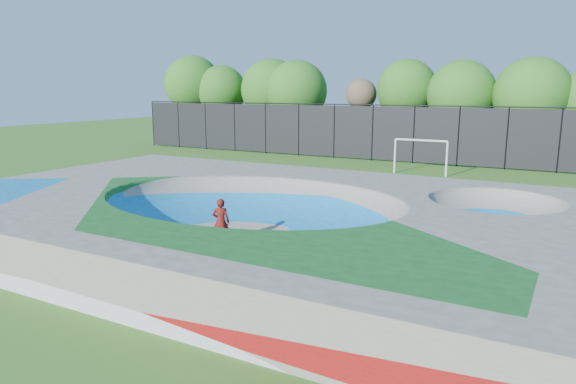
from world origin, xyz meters
name	(u,v)px	position (x,y,z in m)	size (l,w,h in m)	color
ground	(250,238)	(0.00, 0.00, 0.00)	(120.00, 120.00, 0.00)	#315F1A
skate_deck	(250,217)	(0.00, 0.00, 0.75)	(22.00, 14.00, 1.50)	gray
skater	(221,222)	(-0.42, -1.10, 0.79)	(0.57, 0.38, 1.58)	#B51A0E
skateboard	(221,244)	(-0.42, -1.10, 0.03)	(0.78, 0.22, 0.05)	black
soccer_goal	(421,150)	(1.69, 16.36, 1.49)	(3.25, 0.12, 2.15)	silver
fence	(414,133)	(0.00, 21.00, 2.10)	(48.09, 0.09, 4.04)	black
treeline	(427,90)	(-0.46, 26.06, 5.02)	(53.54, 7.32, 8.33)	#4F3A27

